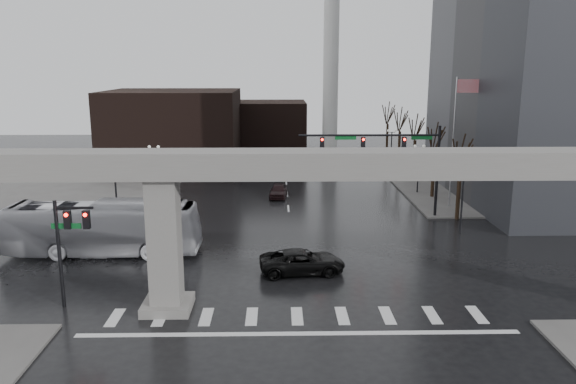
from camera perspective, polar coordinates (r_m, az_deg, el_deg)
name	(u,v)px	position (r m, az deg, el deg)	size (l,w,h in m)	color
ground	(296,308)	(31.33, 0.86, -11.71)	(160.00, 160.00, 0.00)	black
sidewalk_ne	(506,177)	(71.11, 21.25, 1.39)	(28.00, 36.00, 0.15)	#62605E
sidewalk_nw	(63,179)	(70.37, -21.89, 1.23)	(28.00, 36.00, 0.15)	#62605E
elevated_guideway	(321,185)	(29.24, 3.38, 0.70)	(48.00, 2.60, 8.70)	gray
building_far_left	(174,131)	(72.14, -11.54, 6.11)	(16.00, 14.00, 10.00)	black
building_far_mid	(270,130)	(81.01, -1.81, 6.35)	(10.00, 10.00, 8.00)	black
smokestack	(331,63)	(74.84, 4.38, 12.96)	(3.60, 3.60, 30.00)	white
signal_mast_arm	(394,151)	(48.88, 10.74, 4.10)	(12.12, 0.43, 8.00)	black
signal_left_pole	(68,235)	(32.35, -21.45, -4.13)	(2.30, 0.30, 6.00)	black
flagpole_assembly	(457,127)	(53.35, 16.80, 6.33)	(2.06, 0.12, 12.00)	silver
lamp_right_0	(463,190)	(45.91, 17.35, 0.20)	(1.22, 0.32, 5.11)	black
lamp_right_1	(419,160)	(59.11, 13.14, 3.14)	(1.22, 0.32, 5.11)	black
lamp_right_2	(392,142)	(72.61, 10.47, 4.99)	(1.22, 0.32, 5.11)	black
lamp_left_0	(116,191)	(45.31, -17.08, 0.06)	(1.22, 0.32, 5.11)	black
lamp_left_1	(155,161)	(58.65, -13.41, 3.05)	(1.22, 0.32, 5.11)	black
lamp_left_2	(178,143)	(72.23, -11.09, 4.92)	(1.22, 0.32, 5.11)	black
tree_right_0	(459,188)	(50.10, 16.99, 0.43)	(1.09, 1.58, 7.50)	black
tree_right_1	(434,170)	(57.59, 14.58, 2.18)	(1.09, 1.61, 7.67)	black
tree_right_2	(414,157)	(65.21, 12.72, 3.53)	(1.10, 1.63, 7.85)	black
tree_right_3	(399,146)	(72.90, 11.25, 4.59)	(1.11, 1.66, 8.02)	black
tree_right_4	(387,138)	(80.66, 10.06, 5.45)	(1.12, 1.69, 8.19)	black
pickup_truck	(302,262)	(36.01, 1.46, -7.10)	(2.51, 5.44, 1.51)	black
city_bus	(101,228)	(41.28, -18.42, -3.51)	(3.18, 13.58, 3.78)	silver
far_car	(278,191)	(56.42, -0.97, 0.14)	(1.61, 4.01, 1.37)	black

